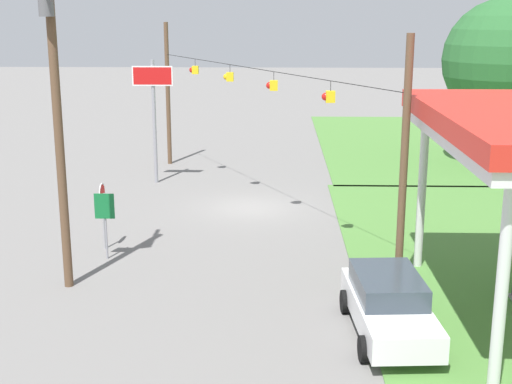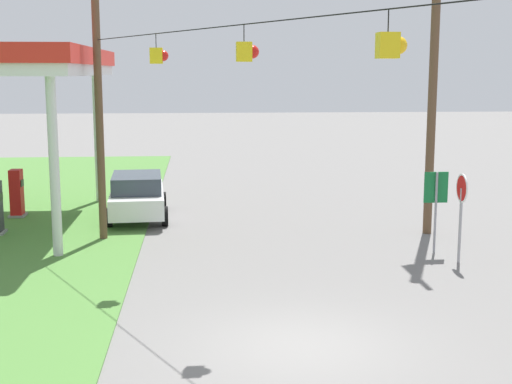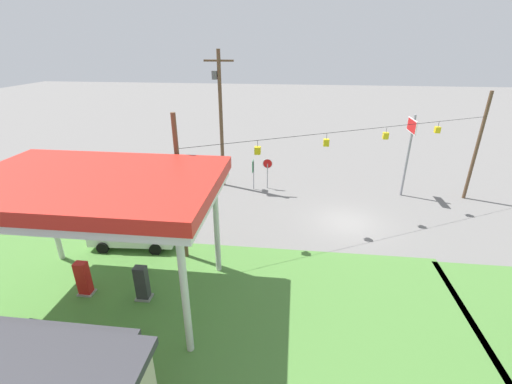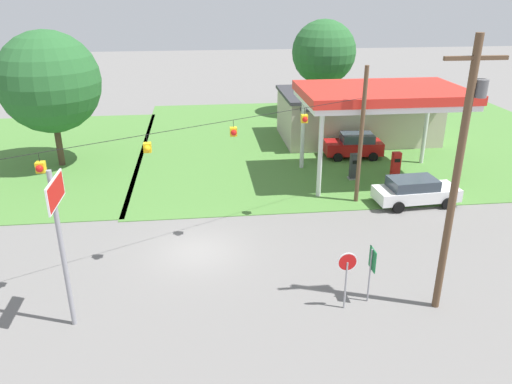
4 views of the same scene
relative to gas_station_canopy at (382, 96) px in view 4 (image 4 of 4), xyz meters
The scene contains 15 objects.
ground_plane 15.51m from the gas_station_canopy, 143.77° to the right, with size 160.00×160.00×0.00m, color slate.
grass_verge_station_corner 10.86m from the gas_station_canopy, 77.68° to the left, with size 36.00×28.00×0.04m, color #4C7F38.
gas_station_canopy is the anchor object (origin of this frame).
gas_station_store 9.91m from the gas_station_canopy, 80.71° to the left, with size 12.44×7.64×3.95m.
fuel_pump_near 4.87m from the gas_station_canopy, behind, with size 0.71×0.56×1.76m.
fuel_pump_far 4.87m from the gas_station_canopy, ahead, with size 0.71×0.56×1.76m.
car_at_pumps_front 6.44m from the gas_station_canopy, 78.49° to the right, with size 4.95×2.35×1.64m.
car_at_pumps_rear 6.31m from the gas_station_canopy, 91.35° to the left, with size 4.30×2.33×1.83m.
stop_sign_roadside 15.46m from the gas_station_canopy, 113.40° to the right, with size 0.80×0.08×2.50m.
stop_sign_overhead 21.31m from the gas_station_canopy, 140.31° to the right, with size 0.22×2.01×6.21m.
route_sign 14.78m from the gas_station_canopy, 109.87° to the right, with size 0.10×0.70×2.40m.
utility_pole_main 14.26m from the gas_station_canopy, 99.05° to the right, with size 2.20×0.44×10.50m.
signal_span_gantry 14.56m from the gas_station_canopy, 143.73° to the right, with size 18.97×10.24×7.94m.
tree_behind_station 17.83m from the gas_station_canopy, 87.93° to the left, with size 6.06×6.06×9.01m.
tree_west_verge 21.85m from the gas_station_canopy, 166.48° to the left, with size 6.79×6.79×9.29m.
Camera 4 is at (0.34, -21.28, 11.93)m, focal length 35.00 mm.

